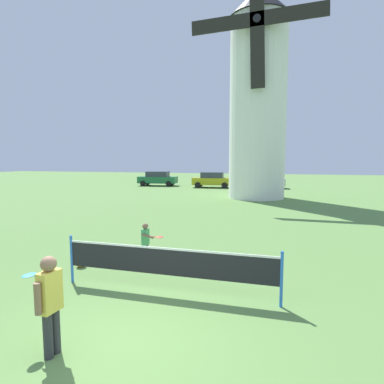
{
  "coord_description": "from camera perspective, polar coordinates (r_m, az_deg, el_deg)",
  "views": [
    {
      "loc": [
        2.24,
        -4.22,
        2.82
      ],
      "look_at": [
        0.04,
        3.77,
        1.97
      ],
      "focal_mm": 29.17,
      "sensor_mm": 36.0,
      "label": 1
    }
  ],
  "objects": [
    {
      "name": "ground_plane",
      "position": [
        5.55,
        -11.89,
        -24.8
      ],
      "size": [
        120.0,
        120.0,
        0.0
      ],
      "primitive_type": "plane",
      "color": "#5B8442"
    },
    {
      "name": "windmill",
      "position": [
        24.09,
        11.98,
        17.4
      ],
      "size": [
        8.61,
        4.76,
        16.03
      ],
      "color": "white",
      "rests_on": "ground_plane"
    },
    {
      "name": "tennis_net",
      "position": [
        6.73,
        -4.65,
        -12.65
      ],
      "size": [
        4.71,
        0.06,
        1.1
      ],
      "color": "blue",
      "rests_on": "ground_plane"
    },
    {
      "name": "player_near",
      "position": [
        5.13,
        -24.65,
        -17.46
      ],
      "size": [
        0.79,
        0.63,
        1.48
      ],
      "color": "#333338",
      "rests_on": "ground_plane"
    },
    {
      "name": "player_far",
      "position": [
        8.76,
        -8.36,
        -8.71
      ],
      "size": [
        0.67,
        0.49,
        1.1
      ],
      "color": "#333338",
      "rests_on": "ground_plane"
    },
    {
      "name": "stray_ball",
      "position": [
        8.94,
        -19.7,
        -12.0
      ],
      "size": [
        0.26,
        0.26,
        0.26
      ],
      "primitive_type": "sphere",
      "color": "orange",
      "rests_on": "ground_plane"
    },
    {
      "name": "parked_car_green",
      "position": [
        34.23,
        -6.29,
        2.5
      ],
      "size": [
        4.33,
        2.24,
        1.56
      ],
      "color": "#1E6638",
      "rests_on": "ground_plane"
    },
    {
      "name": "parked_car_mustard",
      "position": [
        31.9,
        3.7,
        2.27
      ],
      "size": [
        4.09,
        2.15,
        1.56
      ],
      "color": "#999919",
      "rests_on": "ground_plane"
    },
    {
      "name": "parked_car_silver",
      "position": [
        32.03,
        13.24,
        2.14
      ],
      "size": [
        3.92,
        2.09,
        1.56
      ],
      "color": "silver",
      "rests_on": "ground_plane"
    }
  ]
}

